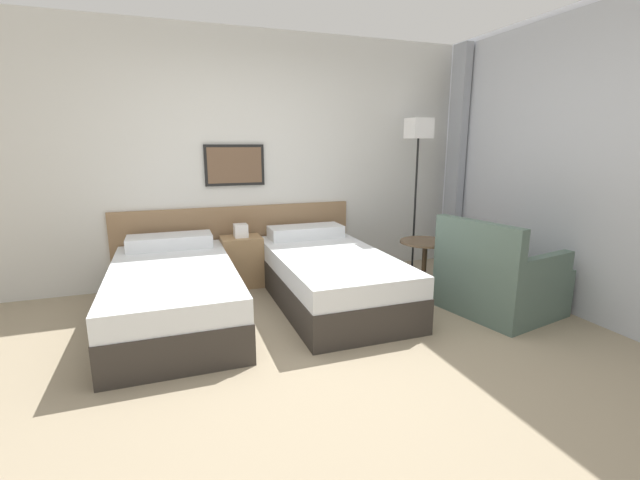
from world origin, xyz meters
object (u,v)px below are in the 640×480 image
Objects in this scene: floor_lamp at (418,144)px; armchair at (498,282)px; side_table at (425,256)px; bed_near_window at (329,276)px; bed_near_door at (174,293)px; nightstand at (242,260)px.

armchair is (0.08, -1.33, -1.24)m from floor_lamp.
bed_near_window is at bearing 172.43° from side_table.
floor_lamp is 1.76× the size of armchair.
armchair is (1.36, -0.77, 0.02)m from bed_near_window.
floor_lamp reaches higher than armchair.
armchair reaches higher than bed_near_door.
nightstand is at bearing 174.13° from floor_lamp.
floor_lamp reaches higher than bed_near_window.
bed_near_door is at bearing 180.00° from bed_near_window.
bed_near_window is 3.55× the size of side_table.
side_table is (-0.29, -0.69, -1.12)m from floor_lamp.
bed_near_window is 1.10× the size of floor_lamp.
armchair is at bearing -36.36° from nightstand.
floor_lamp reaches higher than bed_near_door.
side_table is (2.43, -0.13, 0.14)m from bed_near_door.
bed_near_door is at bearing 63.00° from armchair.
bed_near_window is 1.01m from side_table.
nightstand is 1.93m from side_table.
armchair is at bearing -29.49° from bed_near_window.
floor_lamp is (2.73, 0.56, 1.26)m from bed_near_door.
side_table is (1.71, -0.89, 0.11)m from nightstand.
armchair is (0.37, -0.64, -0.12)m from side_table.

